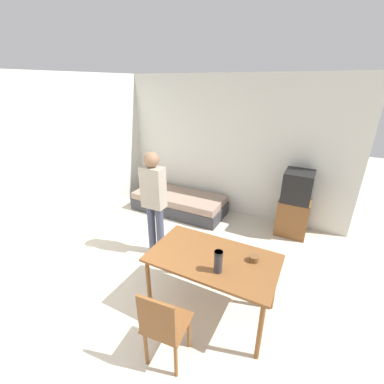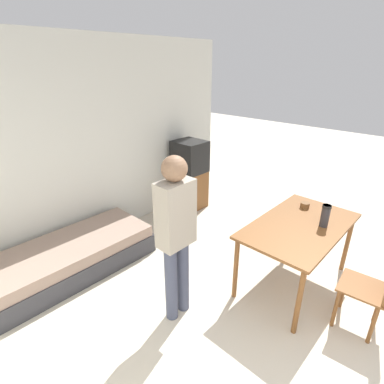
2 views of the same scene
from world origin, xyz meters
name	(u,v)px [view 1 (image 1 of 2)]	position (x,y,z in m)	size (l,w,h in m)	color
ground_plane	(87,345)	(0.00, 0.00, 0.00)	(20.00, 20.00, 0.00)	beige
wall_back	(220,147)	(0.00, 3.62, 1.35)	(4.98, 0.06, 2.70)	silver
wall_left	(74,156)	(-2.02, 1.79, 1.35)	(0.06, 4.59, 2.70)	silver
daybed	(179,203)	(-0.67, 3.09, 0.19)	(1.93, 0.83, 0.39)	#333338
tv	(295,204)	(1.57, 3.25, 0.60)	(0.52, 0.49, 1.19)	brown
dining_table	(213,263)	(0.96, 1.04, 0.68)	(1.41, 0.81, 0.77)	brown
wooden_chair	(163,326)	(0.82, 0.23, 0.51)	(0.43, 0.43, 0.90)	brown
person_standing	(154,198)	(-0.26, 1.67, 0.97)	(0.34, 0.22, 1.67)	#3D4256
thermos_flask	(218,261)	(1.10, 0.85, 0.90)	(0.09, 0.09, 0.24)	#2D2D33
mate_bowl	(254,259)	(1.38, 1.18, 0.80)	(0.10, 0.10, 0.07)	brown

